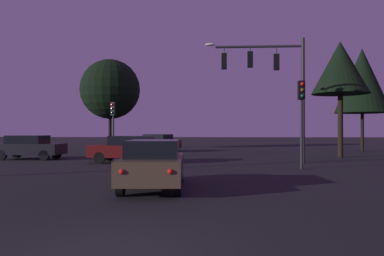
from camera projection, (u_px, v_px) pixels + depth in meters
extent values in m
plane|color=black|center=(196.00, 154.00, 29.98)|extent=(168.00, 168.00, 0.00)
cylinder|color=#232326|center=(303.00, 100.00, 21.65)|extent=(0.20, 0.20, 7.01)
cylinder|color=#232326|center=(259.00, 47.00, 21.82)|extent=(4.88, 0.15, 0.14)
ellipsoid|color=#F4EACC|center=(210.00, 45.00, 21.99)|extent=(0.56, 0.28, 0.16)
cylinder|color=#232326|center=(276.00, 50.00, 21.76)|extent=(0.05, 0.05, 0.44)
cube|color=black|center=(276.00, 62.00, 21.76)|extent=(0.30, 0.24, 0.90)
sphere|color=red|center=(276.00, 58.00, 21.90)|extent=(0.18, 0.18, 0.18)
sphere|color=#56380C|center=(276.00, 63.00, 21.90)|extent=(0.18, 0.18, 0.18)
sphere|color=#0C4219|center=(276.00, 67.00, 21.90)|extent=(0.18, 0.18, 0.18)
cylinder|color=#232326|center=(250.00, 49.00, 21.85)|extent=(0.05, 0.05, 0.27)
cube|color=black|center=(250.00, 59.00, 21.85)|extent=(0.30, 0.24, 0.90)
sphere|color=red|center=(250.00, 55.00, 21.99)|extent=(0.18, 0.18, 0.18)
sphere|color=#56380C|center=(250.00, 60.00, 21.99)|extent=(0.18, 0.18, 0.18)
sphere|color=#0C4219|center=(250.00, 65.00, 21.99)|extent=(0.18, 0.18, 0.18)
cylinder|color=#232326|center=(224.00, 50.00, 21.94)|extent=(0.05, 0.05, 0.36)
cube|color=black|center=(224.00, 61.00, 21.94)|extent=(0.30, 0.24, 0.90)
sphere|color=red|center=(224.00, 57.00, 22.08)|extent=(0.18, 0.18, 0.18)
sphere|color=#56380C|center=(224.00, 62.00, 22.08)|extent=(0.18, 0.18, 0.18)
sphere|color=#0C4219|center=(224.00, 67.00, 22.07)|extent=(0.18, 0.18, 0.18)
cylinder|color=#232326|center=(301.00, 134.00, 18.45)|extent=(0.12, 0.12, 3.29)
cube|color=black|center=(301.00, 90.00, 18.46)|extent=(0.32, 0.27, 0.90)
sphere|color=red|center=(302.00, 84.00, 18.33)|extent=(0.18, 0.18, 0.18)
sphere|color=#56380C|center=(302.00, 90.00, 18.32)|extent=(0.18, 0.18, 0.18)
sphere|color=#0C4219|center=(302.00, 96.00, 18.32)|extent=(0.18, 0.18, 0.18)
cylinder|color=#232326|center=(113.00, 137.00, 26.29)|extent=(0.12, 0.12, 2.85)
cube|color=black|center=(113.00, 109.00, 26.30)|extent=(0.36, 0.32, 0.90)
sphere|color=red|center=(112.00, 105.00, 26.18)|extent=(0.18, 0.18, 0.18)
sphere|color=#56380C|center=(112.00, 109.00, 26.17)|extent=(0.18, 0.18, 0.18)
sphere|color=#0C4219|center=(112.00, 113.00, 26.17)|extent=(0.18, 0.18, 0.18)
cube|color=#473828|center=(154.00, 167.00, 12.19)|extent=(2.06, 4.61, 0.68)
cube|color=black|center=(154.00, 148.00, 12.04)|extent=(1.68, 2.53, 0.52)
cylinder|color=black|center=(136.00, 173.00, 13.67)|extent=(0.24, 0.65, 0.64)
cylinder|color=black|center=(180.00, 173.00, 13.68)|extent=(0.24, 0.65, 0.64)
cylinder|color=black|center=(121.00, 185.00, 10.70)|extent=(0.24, 0.65, 0.64)
cylinder|color=black|center=(178.00, 185.00, 10.70)|extent=(0.24, 0.65, 0.64)
sphere|color=red|center=(122.00, 172.00, 9.92)|extent=(0.14, 0.14, 0.14)
sphere|color=red|center=(170.00, 172.00, 9.93)|extent=(0.14, 0.14, 0.14)
cube|color=#4C0F0F|center=(129.00, 151.00, 22.02)|extent=(4.48, 1.93, 0.68)
cube|color=black|center=(132.00, 141.00, 22.01)|extent=(2.45, 1.59, 0.52)
cylinder|color=black|center=(100.00, 158.00, 21.43)|extent=(0.65, 0.23, 0.64)
cylinder|color=black|center=(108.00, 156.00, 22.93)|extent=(0.65, 0.23, 0.64)
cylinder|color=black|center=(151.00, 158.00, 21.11)|extent=(0.65, 0.23, 0.64)
cylinder|color=black|center=(157.00, 156.00, 22.61)|extent=(0.65, 0.23, 0.64)
sphere|color=red|center=(166.00, 150.00, 21.18)|extent=(0.14, 0.14, 0.14)
sphere|color=red|center=(169.00, 149.00, 22.37)|extent=(0.14, 0.14, 0.14)
cube|color=black|center=(30.00, 149.00, 24.69)|extent=(4.23, 2.05, 0.68)
cube|color=black|center=(28.00, 139.00, 24.71)|extent=(2.31, 1.72, 0.52)
cylinder|color=black|center=(57.00, 154.00, 25.40)|extent=(0.65, 0.22, 0.64)
cylinder|color=black|center=(44.00, 155.00, 23.71)|extent=(0.65, 0.22, 0.64)
cylinder|color=black|center=(17.00, 153.00, 25.66)|extent=(0.65, 0.22, 0.64)
cylinder|color=black|center=(2.00, 155.00, 23.97)|extent=(0.65, 0.22, 0.64)
sphere|color=red|center=(5.00, 147.00, 25.55)|extent=(0.14, 0.14, 0.14)
cube|color=#4C0F0F|center=(156.00, 144.00, 33.93)|extent=(4.43, 3.44, 0.68)
cube|color=black|center=(158.00, 137.00, 33.86)|extent=(2.65, 2.36, 0.52)
cylinder|color=black|center=(139.00, 148.00, 33.95)|extent=(0.66, 0.47, 0.64)
cylinder|color=black|center=(150.00, 147.00, 35.29)|extent=(0.66, 0.47, 0.64)
cylinder|color=black|center=(164.00, 149.00, 32.57)|extent=(0.66, 0.47, 0.64)
cylinder|color=black|center=(174.00, 148.00, 33.91)|extent=(0.66, 0.47, 0.64)
sphere|color=red|center=(172.00, 143.00, 32.36)|extent=(0.14, 0.14, 0.14)
sphere|color=red|center=(180.00, 143.00, 33.42)|extent=(0.14, 0.14, 0.14)
cylinder|color=black|center=(340.00, 126.00, 26.55)|extent=(0.35, 0.35, 4.34)
cone|color=black|center=(340.00, 68.00, 26.58)|extent=(3.84, 3.84, 3.62)
cylinder|color=black|center=(362.00, 132.00, 34.07)|extent=(0.28, 0.28, 3.39)
cone|color=black|center=(362.00, 81.00, 34.10)|extent=(4.70, 4.70, 5.70)
cylinder|color=black|center=(110.00, 130.00, 38.45)|extent=(0.31, 0.31, 3.88)
sphere|color=black|center=(110.00, 89.00, 38.48)|extent=(5.90, 5.90, 5.90)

